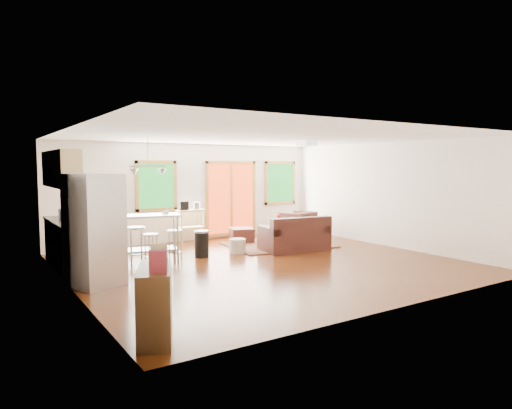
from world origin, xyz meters
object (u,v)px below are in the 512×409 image
kitchen_cart (189,214)px  island (141,230)px  coffee_table (280,230)px  ottoman (242,235)px  loveseat (295,237)px  armchair (297,223)px  rug (278,245)px  refrigerator (95,230)px

kitchen_cart → island: bearing=-137.7°
coffee_table → ottoman: (-0.93, 0.45, -0.11)m
kitchen_cart → loveseat: bearing=-55.6°
loveseat → armchair: size_ratio=1.98×
rug → loveseat: bearing=-96.4°
island → kitchen_cart: bearing=42.3°
rug → armchair: armchair is taller
refrigerator → island: (1.26, 1.42, -0.26)m
refrigerator → kitchen_cart: 4.41m
coffee_table → ottoman: 1.04m
ottoman → coffee_table: bearing=-25.6°
loveseat → armchair: (1.26, 1.53, 0.09)m
loveseat → coffee_table: 1.31m
kitchen_cart → coffee_table: bearing=-29.0°
rug → kitchen_cart: bearing=137.6°
armchair → island: island is taller
ottoman → refrigerator: refrigerator is taller
coffee_table → armchair: bearing=20.5°
coffee_table → island: (-3.95, -0.53, 0.38)m
armchair → refrigerator: bearing=3.8°
rug → island: (-3.58, -0.12, 0.67)m
loveseat → armchair: 1.98m
coffee_table → armchair: size_ratio=1.10×
rug → kitchen_cart: (-1.73, 1.57, 0.74)m
coffee_table → refrigerator: (-5.21, -1.95, 0.64)m
rug → armchair: bearing=31.5°
coffee_table → kitchen_cart: size_ratio=0.84×
loveseat → kitchen_cart: 2.92m
coffee_table → ottoman: ottoman is taller
armchair → coffee_table: bearing=3.7°
armchair → kitchen_cart: (-2.90, 0.86, 0.34)m
rug → armchair: size_ratio=2.99×
ottoman → refrigerator: size_ratio=0.30×
refrigerator → coffee_table: bearing=-1.3°
ottoman → island: island is taller
loveseat → refrigerator: (-4.75, -0.73, 0.62)m
refrigerator → kitchen_cart: (3.12, 3.11, -0.19)m
armchair → island: bearing=-6.8°
coffee_table → kitchen_cart: 2.43m
rug → kitchen_cart: kitchen_cart is taller
rug → coffee_table: size_ratio=2.71×
loveseat → refrigerator: refrigerator is taller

